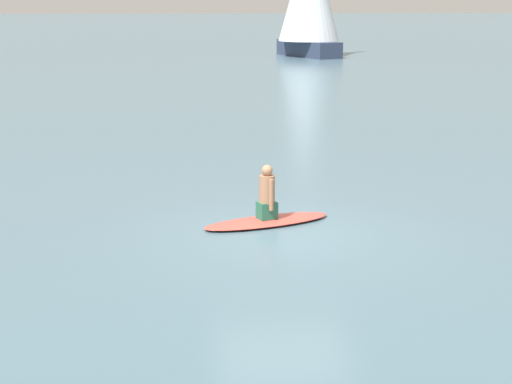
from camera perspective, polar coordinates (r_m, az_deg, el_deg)
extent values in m
plane|color=slate|center=(15.16, 1.94, -2.93)|extent=(400.00, 400.00, 0.00)
ellipsoid|color=#D84C3F|center=(15.81, 0.76, -2.03)|extent=(2.73, 1.59, 0.10)
cube|color=#26664C|center=(15.76, 0.76, -1.28)|extent=(0.42, 0.38, 0.33)
cylinder|color=#9E7051|center=(15.66, 0.77, 0.18)|extent=(0.39, 0.39, 0.54)
sphere|color=#9E7051|center=(15.58, 0.77, 1.51)|extent=(0.22, 0.22, 0.22)
cylinder|color=#9E7051|center=(15.84, 0.47, 0.07)|extent=(0.11, 0.11, 0.60)
cylinder|color=#9E7051|center=(15.51, 1.07, -0.21)|extent=(0.11, 0.11, 0.60)
cube|color=#2D3851|center=(60.71, 3.67, 9.92)|extent=(3.94, 6.55, 1.13)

